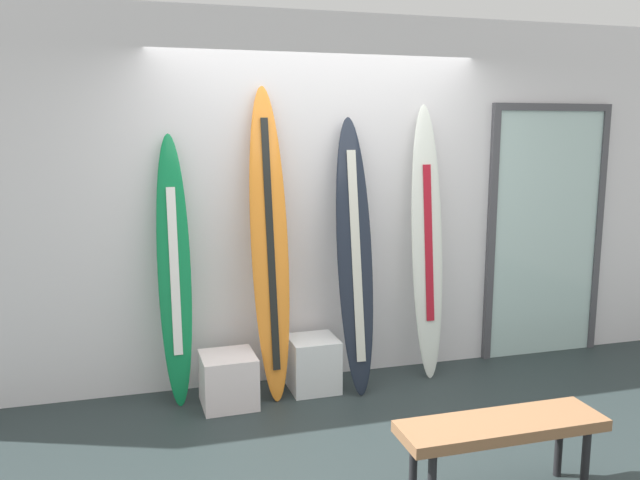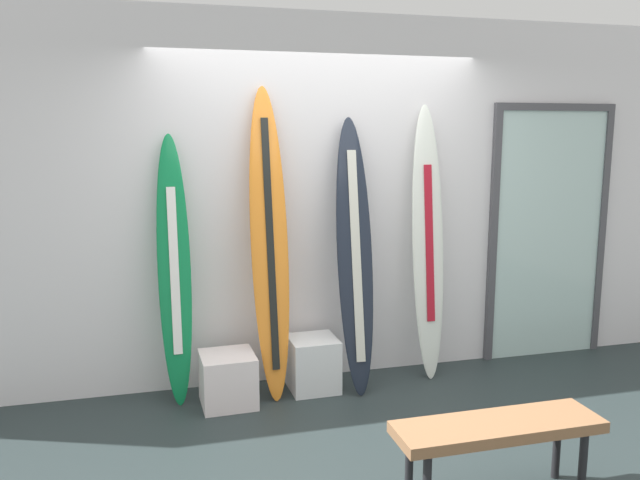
{
  "view_description": "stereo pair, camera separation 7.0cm",
  "coord_description": "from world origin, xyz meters",
  "views": [
    {
      "loc": [
        -1.32,
        -3.48,
        1.93
      ],
      "look_at": [
        -0.06,
        0.95,
        1.14
      ],
      "focal_mm": 35.82,
      "sensor_mm": 36.0,
      "label": 1
    },
    {
      "loc": [
        -1.25,
        -3.5,
        1.93
      ],
      "look_at": [
        -0.06,
        0.95,
        1.14
      ],
      "focal_mm": 35.82,
      "sensor_mm": 36.0,
      "label": 2
    }
  ],
  "objects": [
    {
      "name": "display_block_center",
      "position": [
        -0.77,
        0.83,
        0.18
      ],
      "size": [
        0.39,
        0.39,
        0.37
      ],
      "color": "white",
      "rests_on": "ground"
    },
    {
      "name": "surfboard_emerald",
      "position": [
        -1.11,
        1.01,
        0.96
      ],
      "size": [
        0.24,
        0.3,
        1.92
      ],
      "color": "#107B41",
      "rests_on": "ground"
    },
    {
      "name": "surfboard_sunset",
      "position": [
        -0.44,
        0.96,
        1.12
      ],
      "size": [
        0.29,
        0.45,
        2.26
      ],
      "color": "orange",
      "rests_on": "ground"
    },
    {
      "name": "glass_door",
      "position": [
        2.01,
        1.18,
        1.11
      ],
      "size": [
        1.11,
        0.06,
        2.15
      ],
      "color": "silver",
      "rests_on": "ground"
    },
    {
      "name": "ground",
      "position": [
        0.0,
        0.0,
        -0.02
      ],
      "size": [
        8.0,
        8.0,
        0.04
      ],
      "primitive_type": "cube",
      "color": "#263031"
    },
    {
      "name": "surfboard_charcoal",
      "position": [
        0.2,
        0.91,
        1.01
      ],
      "size": [
        0.29,
        0.5,
        2.04
      ],
      "color": "#1B222F",
      "rests_on": "ground"
    },
    {
      "name": "surfboard_ivory",
      "position": [
        0.82,
        1.01,
        1.05
      ],
      "size": [
        0.26,
        0.31,
        2.14
      ],
      "color": "silver",
      "rests_on": "ground"
    },
    {
      "name": "wall_back",
      "position": [
        0.0,
        1.3,
        1.4
      ],
      "size": [
        7.2,
        0.2,
        2.8
      ],
      "primitive_type": "cube",
      "color": "silver",
      "rests_on": "ground"
    },
    {
      "name": "display_block_left",
      "position": [
        -0.12,
        0.94,
        0.2
      ],
      "size": [
        0.36,
        0.36,
        0.4
      ],
      "color": "silver",
      "rests_on": "ground"
    },
    {
      "name": "bench",
      "position": [
        0.45,
        -0.74,
        0.38
      ],
      "size": [
        1.11,
        0.32,
        0.44
      ],
      "color": "#8F6340",
      "rests_on": "ground"
    }
  ]
}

